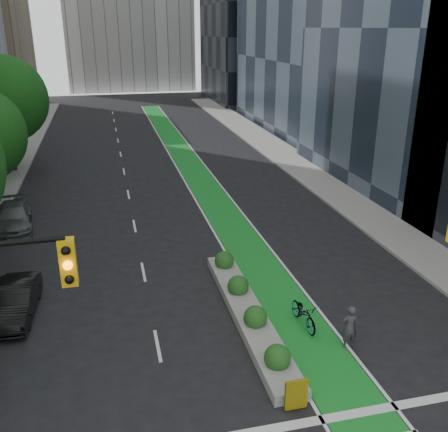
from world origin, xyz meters
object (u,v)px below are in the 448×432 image
cyclist (350,327)px  parked_car_left_far (14,217)px  bicycle (304,313)px  parked_car_left_mid (15,301)px  median_planter (248,310)px

cyclist → parked_car_left_far: (-13.40, 14.90, -0.15)m
cyclist → bicycle: bearing=-57.2°
parked_car_left_mid → bicycle: bearing=-13.8°
cyclist → parked_car_left_mid: bearing=-21.4°
median_planter → parked_car_left_mid: (-8.94, 2.31, 0.30)m
parked_car_left_mid → parked_car_left_far: parked_car_left_far is taller
median_planter → bicycle: 2.21m
cyclist → median_planter: bearing=-40.6°
parked_car_left_mid → median_planter: bearing=-11.4°
median_planter → parked_car_left_far: 16.04m
bicycle → parked_car_left_mid: 11.40m
cyclist → parked_car_left_far: 20.04m
median_planter → bicycle: bearing=-27.0°
parked_car_left_far → cyclist: bearing=-55.0°
bicycle → parked_car_left_far: (-12.36, 13.20, 0.15)m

